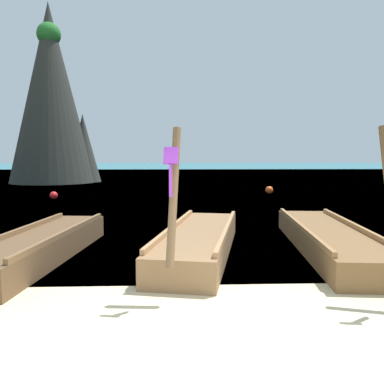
{
  "coord_description": "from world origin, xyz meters",
  "views": [
    {
      "loc": [
        -0.34,
        -3.95,
        2.1
      ],
      "look_at": [
        0.0,
        4.35,
        1.35
      ],
      "focal_mm": 37.18,
      "sensor_mm": 36.0,
      "label": 1
    }
  ],
  "objects_px": {
    "longtail_boat_blue_ribbon": "(328,239)",
    "mooring_buoy_near": "(269,190)",
    "longtail_boat_violet_ribbon": "(199,241)",
    "karst_rock": "(53,97)",
    "mooring_buoy_far": "(54,195)",
    "longtail_boat_green_ribbon": "(41,246)"
  },
  "relations": [
    {
      "from": "longtail_boat_green_ribbon",
      "to": "mooring_buoy_near",
      "type": "relative_size",
      "value": 12.89
    },
    {
      "from": "longtail_boat_violet_ribbon",
      "to": "karst_rock",
      "type": "height_order",
      "value": "karst_rock"
    },
    {
      "from": "longtail_boat_blue_ribbon",
      "to": "karst_rock",
      "type": "relative_size",
      "value": 0.46
    },
    {
      "from": "karst_rock",
      "to": "mooring_buoy_near",
      "type": "distance_m",
      "value": 19.25
    },
    {
      "from": "karst_rock",
      "to": "mooring_buoy_far",
      "type": "height_order",
      "value": "karst_rock"
    },
    {
      "from": "longtail_boat_violet_ribbon",
      "to": "mooring_buoy_near",
      "type": "xyz_separation_m",
      "value": [
        4.71,
        13.48,
        -0.06
      ]
    },
    {
      "from": "mooring_buoy_far",
      "to": "longtail_boat_blue_ribbon",
      "type": "bearing_deg",
      "value": -49.66
    },
    {
      "from": "longtail_boat_green_ribbon",
      "to": "karst_rock",
      "type": "relative_size",
      "value": 0.39
    },
    {
      "from": "longtail_boat_green_ribbon",
      "to": "mooring_buoy_far",
      "type": "relative_size",
      "value": 14.53
    },
    {
      "from": "mooring_buoy_near",
      "to": "mooring_buoy_far",
      "type": "distance_m",
      "value": 11.4
    },
    {
      "from": "longtail_boat_blue_ribbon",
      "to": "karst_rock",
      "type": "xyz_separation_m",
      "value": [
        -13.03,
        23.65,
        6.5
      ]
    },
    {
      "from": "longtail_boat_green_ribbon",
      "to": "longtail_boat_violet_ribbon",
      "type": "relative_size",
      "value": 0.98
    },
    {
      "from": "longtail_boat_green_ribbon",
      "to": "longtail_boat_violet_ribbon",
      "type": "height_order",
      "value": "longtail_boat_violet_ribbon"
    },
    {
      "from": "karst_rock",
      "to": "mooring_buoy_far",
      "type": "bearing_deg",
      "value": -73.75
    },
    {
      "from": "longtail_boat_green_ribbon",
      "to": "mooring_buoy_far",
      "type": "xyz_separation_m",
      "value": [
        -3.22,
        11.48,
        -0.09
      ]
    },
    {
      "from": "longtail_boat_violet_ribbon",
      "to": "karst_rock",
      "type": "bearing_deg",
      "value": 113.06
    },
    {
      "from": "longtail_boat_violet_ribbon",
      "to": "longtail_boat_blue_ribbon",
      "type": "bearing_deg",
      "value": 3.65
    },
    {
      "from": "longtail_boat_blue_ribbon",
      "to": "mooring_buoy_near",
      "type": "height_order",
      "value": "longtail_boat_blue_ribbon"
    },
    {
      "from": "longtail_boat_blue_ribbon",
      "to": "longtail_boat_green_ribbon",
      "type": "bearing_deg",
      "value": -175.46
    },
    {
      "from": "longtail_boat_violet_ribbon",
      "to": "mooring_buoy_near",
      "type": "distance_m",
      "value": 14.28
    },
    {
      "from": "mooring_buoy_near",
      "to": "mooring_buoy_far",
      "type": "relative_size",
      "value": 1.13
    },
    {
      "from": "longtail_boat_violet_ribbon",
      "to": "karst_rock",
      "type": "relative_size",
      "value": 0.4
    }
  ]
}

